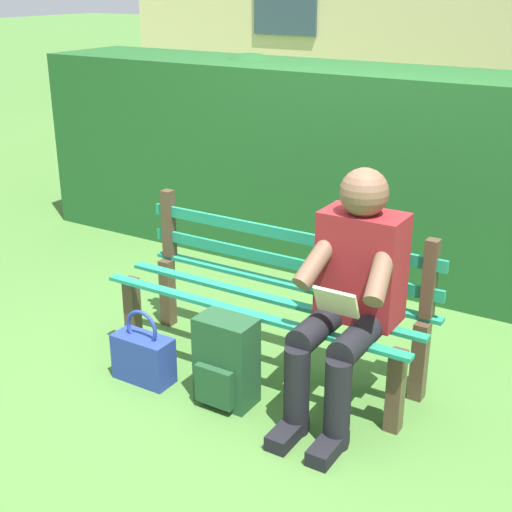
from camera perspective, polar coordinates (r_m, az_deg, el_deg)
ground at (r=3.80m, az=0.80°, el=-9.05°), size 60.00×60.00×0.00m
park_bench at (r=3.66m, az=1.35°, el=-3.19°), size 1.69×0.47×0.81m
person_seated at (r=3.24m, az=7.51°, el=-2.80°), size 0.44×0.73×1.15m
hedge_backdrop at (r=4.76m, az=15.76°, el=5.96°), size 6.30×0.88×1.53m
backpack at (r=3.44m, az=-2.41°, el=-8.45°), size 0.28×0.25×0.44m
handbag at (r=3.69m, az=-8.99°, el=-7.94°), size 0.31×0.15×0.39m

